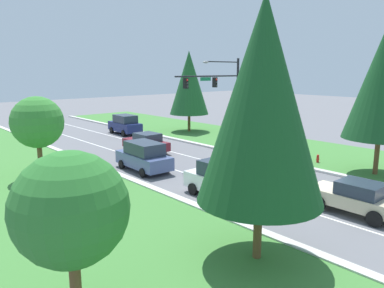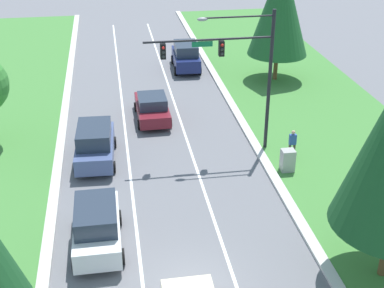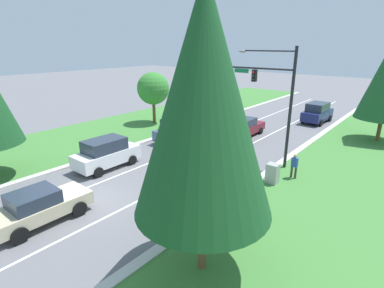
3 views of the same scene
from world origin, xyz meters
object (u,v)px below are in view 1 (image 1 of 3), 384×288
utility_cabinet (265,149)px  conifer_near_right_tree (189,83)px  oak_far_left_tree (37,122)px  traffic_signal_mast (222,92)px  pedestrian (257,142)px  navy_suv (125,124)px  oak_near_left_tree (71,210)px  white_suv (223,179)px  conifer_mid_left_tree (262,101)px  burgundy_sedan (146,143)px  conifer_far_right_tree (384,81)px  champagne_sedan (356,197)px  slate_blue_suv (144,156)px  fire_hydrant (318,159)px

utility_cabinet → conifer_near_right_tree: (3.53, 13.74, 5.01)m
oak_far_left_tree → conifer_near_right_tree: bearing=21.7°
traffic_signal_mast → oak_far_left_tree: (-14.01, 2.99, -1.58)m
oak_far_left_tree → pedestrian: bearing=-14.3°
traffic_signal_mast → navy_suv: 15.13m
traffic_signal_mast → oak_near_left_tree: bearing=-145.9°
white_suv → oak_near_left_tree: 12.17m
conifer_near_right_tree → conifer_mid_left_tree: bearing=-125.9°
burgundy_sedan → conifer_far_right_tree: conifer_far_right_tree is taller
navy_suv → conifer_mid_left_tree: bearing=-109.5°
champagne_sedan → oak_far_left_tree: oak_far_left_tree is taller
traffic_signal_mast → white_suv: 11.66m
burgundy_sedan → pedestrian: bearing=-42.3°
champagne_sedan → conifer_near_right_tree: conifer_near_right_tree is taller
conifer_near_right_tree → navy_suv: bearing=150.5°
traffic_signal_mast → white_suv: traffic_signal_mast is taller
conifer_near_right_tree → conifer_far_right_tree: conifer_far_right_tree is taller
slate_blue_suv → oak_near_left_tree: (-10.79, -12.62, 2.40)m
champagne_sedan → utility_cabinet: 12.85m
conifer_near_right_tree → oak_far_left_tree: conifer_near_right_tree is taller
navy_suv → conifer_far_right_tree: size_ratio=0.45×
traffic_signal_mast → slate_blue_suv: traffic_signal_mast is taller
navy_suv → fire_hydrant: navy_suv is taller
navy_suv → pedestrian: 16.28m
navy_suv → conifer_far_right_tree: 26.74m
navy_suv → oak_far_left_tree: oak_far_left_tree is taller
navy_suv → pedestrian: bearing=-74.7°
slate_blue_suv → oak_far_left_tree: bearing=157.5°
burgundy_sedan → fire_hydrant: 14.32m
conifer_near_right_tree → slate_blue_suv: bearing=-141.5°
conifer_far_right_tree → oak_near_left_tree: bearing=-177.0°
utility_cabinet → conifer_near_right_tree: size_ratio=0.14×
pedestrian → oak_near_left_tree: oak_near_left_tree is taller
fire_hydrant → conifer_far_right_tree: (-0.04, -4.36, 6.04)m
white_suv → conifer_mid_left_tree: conifer_mid_left_tree is taller
oak_far_left_tree → slate_blue_suv: bearing=-25.1°
oak_near_left_tree → conifer_mid_left_tree: size_ratio=0.52×
oak_near_left_tree → oak_far_left_tree: (4.56, 15.54, 0.29)m
traffic_signal_mast → slate_blue_suv: 8.88m
pedestrian → oak_far_left_tree: size_ratio=0.31×
conifer_near_right_tree → conifer_mid_left_tree: size_ratio=0.95×
champagne_sedan → slate_blue_suv: bearing=103.6°
white_suv → utility_cabinet: size_ratio=3.49×
pedestrian → conifer_near_right_tree: bearing=-102.3°
pedestrian → conifer_mid_left_tree: (-14.87, -12.10, 5.08)m
champagne_sedan → slate_blue_suv: 14.23m
navy_suv → traffic_signal_mast: bearing=-85.4°
burgundy_sedan → pedestrian: 9.67m
oak_far_left_tree → conifer_mid_left_tree: size_ratio=0.56×
white_suv → fire_hydrant: white_suv is taller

